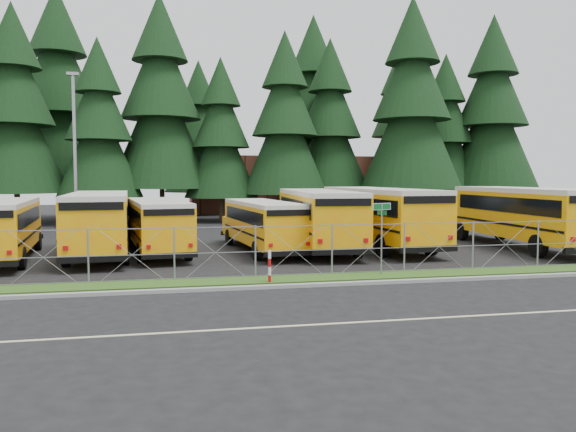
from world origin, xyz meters
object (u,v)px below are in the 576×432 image
object	(u,v)px
bus_0	(3,230)
bus_east	(520,218)
bus_4	(262,226)
bus_2	(157,227)
bus_6	(377,218)
bus_5	(317,220)
bus_1	(100,224)
striped_bollard	(270,267)
street_sign	(382,223)
light_standard	(75,149)

from	to	relation	value
bus_0	bus_east	distance (m)	25.80
bus_4	bus_east	xyz separation A→B (m)	(13.78, -1.34, 0.33)
bus_2	bus_6	distance (m)	11.55
bus_2	bus_5	world-z (taller)	bus_5
bus_1	bus_4	world-z (taller)	bus_1
bus_4	bus_6	world-z (taller)	bus_6
bus_6	striped_bollard	bearing A→B (deg)	-133.21
bus_1	street_sign	size ratio (longest dim) A/B	4.13
bus_0	light_standard	size ratio (longest dim) A/B	1.03
bus_2	bus_5	bearing A→B (deg)	-8.25
bus_4	light_standard	size ratio (longest dim) A/B	0.97
street_sign	bus_5	bearing A→B (deg)	92.83
bus_0	striped_bollard	world-z (taller)	bus_0
bus_5	street_sign	distance (m)	8.22
bus_5	bus_0	bearing A→B (deg)	-173.64
bus_4	light_standard	xyz separation A→B (m)	(-10.24, 8.32, 4.21)
bus_5	light_standard	xyz separation A→B (m)	(-13.24, 8.00, 3.95)
bus_1	light_standard	xyz separation A→B (m)	(-2.32, 8.12, 3.98)
bus_1	bus_0	bearing A→B (deg)	-172.91
bus_0	street_sign	world-z (taller)	street_sign
bus_0	bus_6	size ratio (longest dim) A/B	0.86
street_sign	bus_2	bearing A→B (deg)	136.11
bus_1	bus_2	bearing A→B (deg)	0.48
bus_2	bus_east	world-z (taller)	bus_east
bus_4	street_sign	size ratio (longest dim) A/B	3.51
bus_1	striped_bollard	world-z (taller)	bus_1
street_sign	light_standard	bearing A→B (deg)	130.11
bus_6	striped_bollard	xyz separation A→B (m)	(-7.43, -8.96, -1.00)
bus_2	bus_6	size ratio (longest dim) A/B	0.83
bus_east	street_sign	distance (m)	12.26
bus_2	bus_1	bearing A→B (deg)	176.73
light_standard	bus_0	bearing A→B (deg)	-101.26
bus_6	striped_bollard	size ratio (longest dim) A/B	10.19
bus_6	light_standard	size ratio (longest dim) A/B	1.21
bus_0	striped_bollard	size ratio (longest dim) A/B	8.73
bus_2	street_sign	size ratio (longest dim) A/B	3.62
bus_1	bus_4	size ratio (longest dim) A/B	1.18
street_sign	striped_bollard	bearing A→B (deg)	-171.44
bus_1	striped_bollard	bearing A→B (deg)	-55.93
bus_4	street_sign	xyz separation A→B (m)	(3.40, -7.87, 0.74)
bus_1	bus_2	size ratio (longest dim) A/B	1.14
bus_6	striped_bollard	distance (m)	11.68
striped_bollard	light_standard	size ratio (longest dim) A/B	0.12
bus_6	bus_5	bearing A→B (deg)	177.89
bus_1	bus_5	world-z (taller)	bus_5
bus_1	light_standard	bearing A→B (deg)	102.05
bus_6	street_sign	xyz separation A→B (m)	(-2.94, -8.28, 0.43)
striped_bollard	light_standard	world-z (taller)	light_standard
bus_0	bus_6	xyz separation A→B (m)	(18.35, 1.00, 0.23)
light_standard	bus_6	bearing A→B (deg)	-25.52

